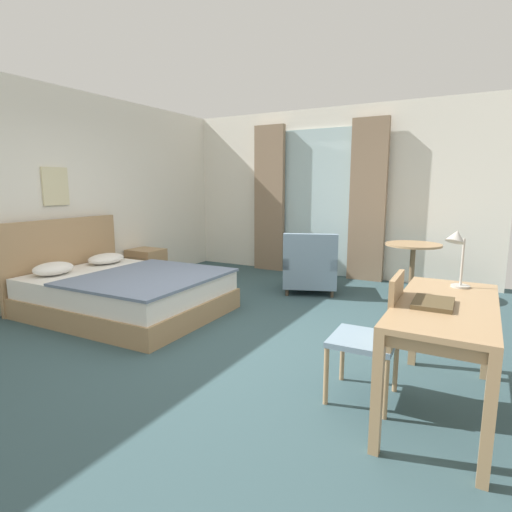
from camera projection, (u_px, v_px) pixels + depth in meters
name	position (u px, v px, depth m)	size (l,w,h in m)	color
ground	(213.00, 340.00, 4.29)	(5.85, 7.59, 0.10)	#334C51
wall_back	(329.00, 193.00, 7.08)	(5.45, 0.12, 2.84)	white
wall_left	(42.00, 196.00, 5.31)	(0.12, 7.19, 2.84)	white
balcony_glass_door	(318.00, 203.00, 7.13)	(1.34, 0.02, 2.50)	silver
curtain_panel_left	(269.00, 199.00, 7.46)	(0.57, 0.10, 2.60)	#897056
curtain_panel_right	(368.00, 201.00, 6.60)	(0.58, 0.10, 2.60)	#897056
bed	(123.00, 290.00, 5.05)	(2.30, 1.77, 1.12)	tan
nightstand	(147.00, 266.00, 6.61)	(0.51, 0.45, 0.54)	tan
writing_desk	(445.00, 315.00, 2.76)	(0.62, 1.45, 0.78)	tan
desk_chair	(376.00, 331.00, 2.91)	(0.46, 0.47, 0.95)	gray
desk_lamp	(457.00, 245.00, 3.03)	(0.20, 0.26, 0.48)	#B7B2A8
closed_book	(433.00, 303.00, 2.68)	(0.24, 0.34, 0.03)	brown
armchair_by_window	(310.00, 269.00, 5.99)	(0.97, 0.98, 0.89)	gray
round_cafe_table	(413.00, 257.00, 5.77)	(0.76, 0.76, 0.75)	tan
framed_picture	(55.00, 186.00, 5.38)	(0.03, 0.37, 0.49)	beige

